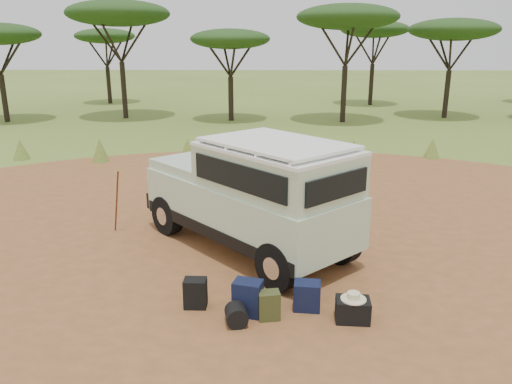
{
  "coord_description": "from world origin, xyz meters",
  "views": [
    {
      "loc": [
        -0.11,
        -8.98,
        4.09
      ],
      "look_at": [
        -0.31,
        1.3,
        1.0
      ],
      "focal_mm": 35.0,
      "sensor_mm": 36.0,
      "label": 1
    }
  ],
  "objects_px": {
    "walking_staff": "(117,202)",
    "hard_case": "(353,310)",
    "duffel_navy": "(307,296)",
    "backpack_black": "(195,293)",
    "backpack_navy": "(248,298)",
    "backpack_olive": "(269,306)",
    "safari_vehicle": "(253,196)"
  },
  "relations": [
    {
      "from": "backpack_navy",
      "to": "safari_vehicle",
      "type": "bearing_deg",
      "value": 105.15
    },
    {
      "from": "backpack_olive",
      "to": "hard_case",
      "type": "distance_m",
      "value": 1.28
    },
    {
      "from": "walking_staff",
      "to": "backpack_olive",
      "type": "relative_size",
      "value": 3.25
    },
    {
      "from": "hard_case",
      "to": "safari_vehicle",
      "type": "bearing_deg",
      "value": 124.21
    },
    {
      "from": "safari_vehicle",
      "to": "backpack_black",
      "type": "distance_m",
      "value": 2.67
    },
    {
      "from": "safari_vehicle",
      "to": "walking_staff",
      "type": "bearing_deg",
      "value": -148.7
    },
    {
      "from": "safari_vehicle",
      "to": "walking_staff",
      "type": "relative_size",
      "value": 3.24
    },
    {
      "from": "walking_staff",
      "to": "backpack_olive",
      "type": "xyz_separation_m",
      "value": [
        3.34,
        -3.58,
        -0.5
      ]
    },
    {
      "from": "duffel_navy",
      "to": "backpack_black",
      "type": "bearing_deg",
      "value": -175.1
    },
    {
      "from": "safari_vehicle",
      "to": "hard_case",
      "type": "xyz_separation_m",
      "value": [
        1.6,
        -2.74,
        -0.95
      ]
    },
    {
      "from": "backpack_olive",
      "to": "duffel_navy",
      "type": "bearing_deg",
      "value": 17.27
    },
    {
      "from": "backpack_black",
      "to": "safari_vehicle",
      "type": "bearing_deg",
      "value": 71.29
    },
    {
      "from": "duffel_navy",
      "to": "hard_case",
      "type": "distance_m",
      "value": 0.75
    },
    {
      "from": "walking_staff",
      "to": "hard_case",
      "type": "bearing_deg",
      "value": -83.85
    },
    {
      "from": "backpack_navy",
      "to": "backpack_olive",
      "type": "bearing_deg",
      "value": -6.06
    },
    {
      "from": "safari_vehicle",
      "to": "hard_case",
      "type": "height_order",
      "value": "safari_vehicle"
    },
    {
      "from": "duffel_navy",
      "to": "safari_vehicle",
      "type": "bearing_deg",
      "value": 117.0
    },
    {
      "from": "backpack_navy",
      "to": "backpack_olive",
      "type": "xyz_separation_m",
      "value": [
        0.33,
        -0.13,
        -0.06
      ]
    },
    {
      "from": "backpack_black",
      "to": "hard_case",
      "type": "relative_size",
      "value": 0.95
    },
    {
      "from": "walking_staff",
      "to": "backpack_navy",
      "type": "relative_size",
      "value": 2.61
    },
    {
      "from": "safari_vehicle",
      "to": "duffel_navy",
      "type": "height_order",
      "value": "safari_vehicle"
    },
    {
      "from": "walking_staff",
      "to": "hard_case",
      "type": "height_order",
      "value": "walking_staff"
    },
    {
      "from": "safari_vehicle",
      "to": "backpack_navy",
      "type": "relative_size",
      "value": 8.47
    },
    {
      "from": "walking_staff",
      "to": "backpack_olive",
      "type": "distance_m",
      "value": 4.92
    },
    {
      "from": "safari_vehicle",
      "to": "backpack_olive",
      "type": "distance_m",
      "value": 2.87
    },
    {
      "from": "hard_case",
      "to": "duffel_navy",
      "type": "bearing_deg",
      "value": 157.56
    },
    {
      "from": "backpack_black",
      "to": "hard_case",
      "type": "distance_m",
      "value": 2.48
    },
    {
      "from": "backpack_navy",
      "to": "backpack_olive",
      "type": "relative_size",
      "value": 1.24
    },
    {
      "from": "backpack_olive",
      "to": "duffel_navy",
      "type": "relative_size",
      "value": 0.97
    },
    {
      "from": "backpack_black",
      "to": "duffel_navy",
      "type": "relative_size",
      "value": 1.04
    },
    {
      "from": "duffel_navy",
      "to": "hard_case",
      "type": "relative_size",
      "value": 0.91
    },
    {
      "from": "backpack_olive",
      "to": "hard_case",
      "type": "height_order",
      "value": "backpack_olive"
    }
  ]
}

